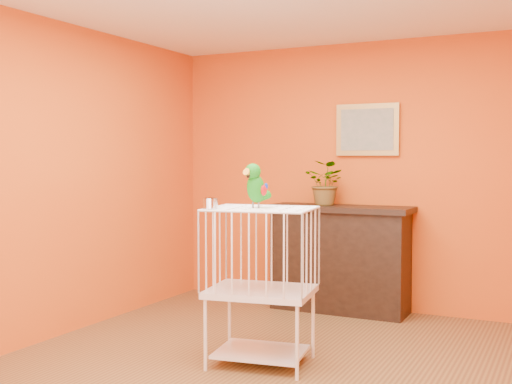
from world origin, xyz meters
The scene contains 8 objects.
ground centered at (0.00, 0.00, 0.00)m, with size 4.50×4.50×0.00m, color brown.
room_shell centered at (0.00, 0.00, 1.58)m, with size 4.50×4.50×4.50m.
console_cabinet centered at (-0.20, 2.01, 0.51)m, with size 1.37×0.49×1.02m.
potted_plant centered at (-0.34, 2.06, 1.19)m, with size 0.39×0.43×0.34m, color #26722D.
framed_picture centered at (0.00, 2.22, 1.75)m, with size 0.62×0.04×0.50m.
birdcage centered at (-0.18, 0.23, 0.58)m, with size 0.81×0.67×1.12m.
feed_cup centered at (-0.45, -0.01, 1.16)m, with size 0.10×0.10×0.07m, color silver.
parrot centered at (-0.21, 0.21, 1.28)m, with size 0.16×0.29×0.32m.
Camera 1 is at (1.80, -3.83, 1.47)m, focal length 45.00 mm.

